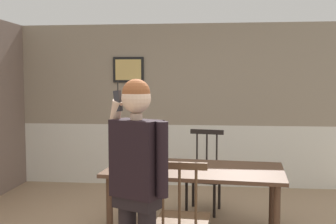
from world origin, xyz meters
TOP-DOWN VIEW (x-y plane):
  - room_back_partition at (-0.00, 2.97)m, footprint 5.29×0.17m
  - dining_table at (0.35, 0.76)m, footprint 1.98×1.16m
  - chair_near_window at (0.44, 1.64)m, footprint 0.53×0.53m
  - chair_by_doorway at (0.27, -0.13)m, footprint 0.50×0.50m
  - person_figure at (-0.04, -0.64)m, footprint 0.50×0.36m

SIDE VIEW (x-z plane):
  - chair_near_window at x=0.44m, z-range -0.04..1.01m
  - chair_by_doorway at x=0.27m, z-range -0.03..1.01m
  - dining_table at x=0.35m, z-range 0.30..1.06m
  - person_figure at x=-0.04m, z-range 0.13..1.86m
  - room_back_partition at x=0.00m, z-range -0.05..2.56m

